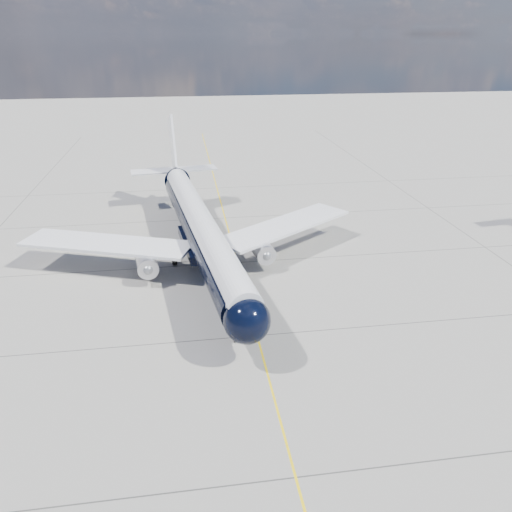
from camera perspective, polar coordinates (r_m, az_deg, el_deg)
The scene contains 3 objects.
ground at distance 60.50m, azimuth -2.70°, elevation 1.21°, with size 320.00×320.00×0.00m, color gray.
taxiway_centerline at distance 55.94m, azimuth -2.17°, elevation -0.75°, with size 0.16×160.00×0.01m, color yellow.
main_airliner at distance 55.19m, azimuth -6.48°, elevation 3.44°, with size 37.89×46.44×13.43m.
Camera 1 is at (-5.37, -25.52, 23.44)m, focal length 35.00 mm.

